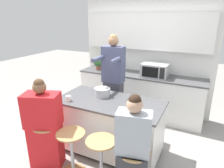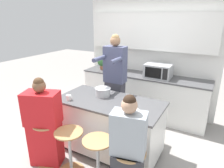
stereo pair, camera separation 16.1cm
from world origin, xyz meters
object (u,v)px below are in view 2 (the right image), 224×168
Objects in this scene: person_wrapped_blanket at (44,125)px; microwave at (158,71)px; bar_stool_center_right at (98,159)px; fruit_bowl at (132,112)px; coffee_cup_near at (69,98)px; person_seated_near at (128,156)px; bar_stool_center_left at (70,150)px; person_cooking at (115,85)px; potted_plant at (102,62)px; bar_stool_leftmost at (48,140)px; kitchen_island at (110,126)px; cooking_pot at (103,92)px.

person_wrapped_blanket is 2.57× the size of microwave.
bar_stool_center_right is 0.76m from fruit_bowl.
person_seated_near is at bearing -19.87° from coffee_cup_near.
fruit_bowl is (0.71, 0.48, 0.55)m from bar_stool_center_left.
bar_stool_center_right is (0.44, 0.03, 0.00)m from bar_stool_center_left.
bar_stool_center_right is at bearing -18.60° from person_wrapped_blanket.
bar_stool_center_right is at bearing -72.66° from person_cooking.
bar_stool_center_left is at bearing -69.51° from potted_plant.
bar_stool_leftmost is at bearing -110.28° from person_cooking.
potted_plant reaches higher than bar_stool_center_right.
kitchen_island is 4.82× the size of cooking_pot.
fruit_bowl is (0.68, -0.36, -0.03)m from cooking_pot.
cooking_pot is at bearing 39.51° from person_wrapped_blanket.
person_seated_near is at bearing -4.98° from bar_stool_center_right.
person_wrapped_blanket is 7.59× the size of fruit_bowl.
bar_stool_center_right is 2.60m from potted_plant.
person_wrapped_blanket reaches higher than coffee_cup_near.
cooking_pot is at bearing 60.59° from bar_stool_leftmost.
microwave is at bearing 86.98° from person_seated_near.
cooking_pot is at bearing 117.22° from bar_stool_center_right.
microwave is at bearing 75.88° from bar_stool_center_left.
coffee_cup_near reaches higher than bar_stool_center_right.
person_seated_near is (0.89, -1.33, -0.30)m from person_cooking.
cooking_pot reaches higher than bar_stool_leftmost.
person_cooking is 0.95m from coffee_cup_near.
person_wrapped_blanket reaches higher than microwave.
microwave is (-0.16, 1.67, 0.15)m from fruit_bowl.
microwave is at bearing 62.67° from coffee_cup_near.
person_cooking is at bearing 111.96° from person_seated_near.
person_wrapped_blanket is (-0.90, -0.04, 0.26)m from bar_stool_center_right.
potted_plant reaches higher than coffee_cup_near.
kitchen_island is 0.90× the size of person_cooking.
person_cooking reaches higher than potted_plant.
kitchen_island is at bearing 72.83° from bar_stool_center_left.
person_cooking is at bearing -47.05° from potted_plant.
person_seated_near is at bearing -1.03° from bar_stool_leftmost.
potted_plant reaches higher than bar_stool_leftmost.
bar_stool_center_left is (-0.22, -0.71, -0.08)m from kitchen_island.
person_cooking reaches higher than coffee_cup_near.
cooking_pot is (-0.85, 0.85, 0.33)m from person_seated_near.
potted_plant is (-0.36, 2.19, 0.48)m from person_wrapped_blanket.
microwave is (-0.34, 2.16, 0.45)m from person_seated_near.
cooking_pot is 0.55m from coffee_cup_near.
fruit_bowl is at bearing 97.67° from person_seated_near.
potted_plant reaches higher than microwave.
kitchen_island is 0.56m from cooking_pot.
kitchen_island is 3.13× the size of microwave.
bar_stool_center_left is at bearing -91.52° from person_cooking.
person_cooking is (-0.23, 0.60, 0.47)m from kitchen_island.
coffee_cup_near is (-1.22, 0.44, 0.31)m from person_seated_near.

